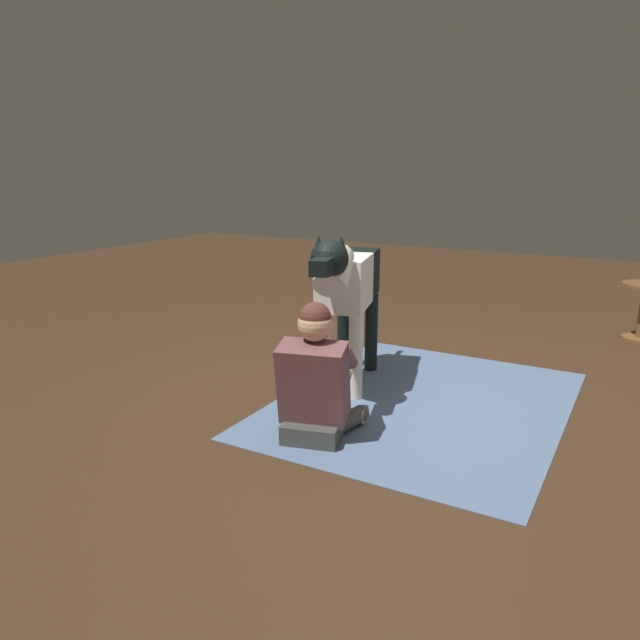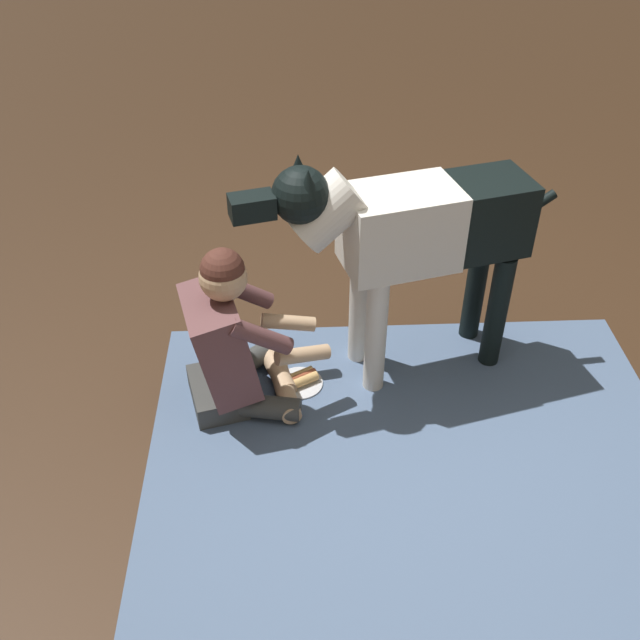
# 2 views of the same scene
# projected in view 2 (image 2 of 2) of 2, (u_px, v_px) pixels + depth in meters

# --- Properties ---
(ground_plane) EXTENTS (16.12, 16.12, 0.00)m
(ground_plane) POSITION_uv_depth(u_px,v_px,m) (378.00, 402.00, 3.49)
(ground_plane) COLOR #392516
(area_rug) EXTENTS (2.38, 1.86, 0.01)m
(area_rug) POSITION_uv_depth(u_px,v_px,m) (416.00, 455.00, 3.22)
(area_rug) COLOR slate
(area_rug) RESTS_ON ground
(person_sitting_on_floor) EXTENTS (0.71, 0.58, 0.84)m
(person_sitting_on_floor) POSITION_uv_depth(u_px,v_px,m) (232.00, 343.00, 3.30)
(person_sitting_on_floor) COLOR #3B3D3B
(person_sitting_on_floor) RESTS_ON ground
(large_dog) EXTENTS (1.50, 0.54, 1.19)m
(large_dog) POSITION_uv_depth(u_px,v_px,m) (411.00, 234.00, 3.24)
(large_dog) COLOR silver
(large_dog) RESTS_ON ground
(hot_dog_on_plate) EXTENTS (0.23, 0.23, 0.06)m
(hot_dog_on_plate) POSITION_uv_depth(u_px,v_px,m) (299.00, 380.00, 3.57)
(hot_dog_on_plate) COLOR silver
(hot_dog_on_plate) RESTS_ON ground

